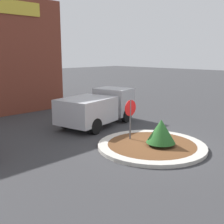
# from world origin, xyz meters

# --- Properties ---
(ground_plane) EXTENTS (120.00, 120.00, 0.00)m
(ground_plane) POSITION_xyz_m (0.00, 0.00, 0.00)
(ground_plane) COLOR #38383A
(traffic_island) EXTENTS (4.87, 4.87, 0.16)m
(traffic_island) POSITION_xyz_m (0.00, 0.00, 0.08)
(traffic_island) COLOR #BCB7AD
(traffic_island) RESTS_ON ground_plane
(stop_sign) EXTENTS (0.76, 0.07, 2.07)m
(stop_sign) POSITION_xyz_m (-0.07, 1.24, 1.43)
(stop_sign) COLOR #4C4C51
(stop_sign) RESTS_ON ground_plane
(island_shrub) EXTENTS (1.29, 1.29, 1.19)m
(island_shrub) POSITION_xyz_m (0.13, -0.39, 0.82)
(island_shrub) COLOR brown
(island_shrub) RESTS_ON traffic_island
(utility_truck) EXTENTS (5.34, 3.10, 2.03)m
(utility_truck) POSITION_xyz_m (1.03, 4.74, 1.09)
(utility_truck) COLOR #B2B2B7
(utility_truck) RESTS_ON ground_plane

